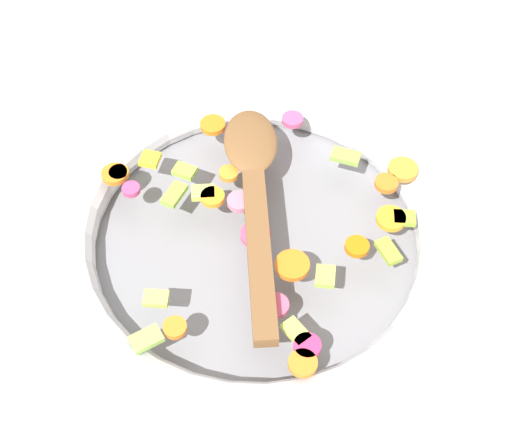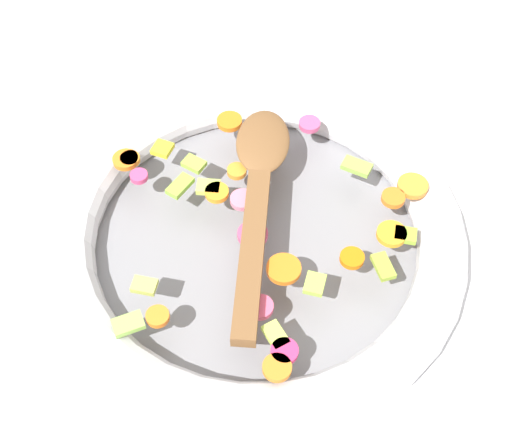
% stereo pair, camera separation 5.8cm
% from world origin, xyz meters
% --- Properties ---
extents(ground_plane, '(4.00, 4.00, 0.00)m').
position_xyz_m(ground_plane, '(0.00, 0.00, 0.00)').
color(ground_plane, silver).
extents(skillet, '(0.42, 0.42, 0.05)m').
position_xyz_m(skillet, '(0.00, 0.00, 0.02)').
color(skillet, slate).
rests_on(skillet, ground_plane).
extents(chopped_vegetables, '(0.33, 0.32, 0.01)m').
position_xyz_m(chopped_vegetables, '(0.00, -0.01, 0.05)').
color(chopped_vegetables, orange).
rests_on(chopped_vegetables, skillet).
extents(wooden_spoon, '(0.25, 0.19, 0.01)m').
position_xyz_m(wooden_spoon, '(0.02, 0.02, 0.06)').
color(wooden_spoon, brown).
rests_on(wooden_spoon, chopped_vegetables).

